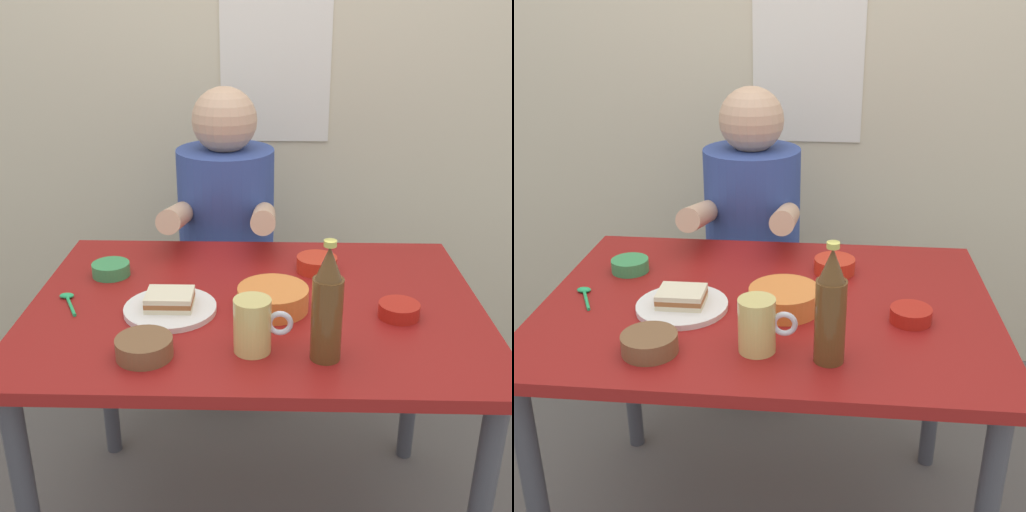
% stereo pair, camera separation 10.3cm
% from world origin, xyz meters
% --- Properties ---
extents(wall_back, '(4.40, 0.09, 2.60)m').
position_xyz_m(wall_back, '(0.00, 1.05, 1.30)').
color(wall_back, beige).
rests_on(wall_back, ground).
extents(dining_table, '(1.10, 0.80, 0.74)m').
position_xyz_m(dining_table, '(0.00, 0.00, 0.65)').
color(dining_table, maroon).
rests_on(dining_table, ground).
extents(stool, '(0.34, 0.34, 0.45)m').
position_xyz_m(stool, '(-0.12, 0.63, 0.35)').
color(stool, '#4C4C51').
rests_on(stool, ground).
extents(person_seated, '(0.33, 0.56, 0.72)m').
position_xyz_m(person_seated, '(-0.12, 0.62, 0.77)').
color(person_seated, '#33478C').
rests_on(person_seated, stool).
extents(plate_orange, '(0.22, 0.22, 0.01)m').
position_xyz_m(plate_orange, '(-0.20, -0.06, 0.75)').
color(plate_orange, silver).
rests_on(plate_orange, dining_table).
extents(sandwich, '(0.11, 0.09, 0.04)m').
position_xyz_m(sandwich, '(-0.20, -0.06, 0.77)').
color(sandwich, beige).
rests_on(sandwich, plate_orange).
extents(beer_mug, '(0.13, 0.08, 0.12)m').
position_xyz_m(beer_mug, '(0.00, -0.23, 0.80)').
color(beer_mug, '#D1BC66').
rests_on(beer_mug, dining_table).
extents(beer_bottle, '(0.06, 0.06, 0.26)m').
position_xyz_m(beer_bottle, '(0.15, -0.25, 0.86)').
color(beer_bottle, '#593819').
rests_on(beer_bottle, dining_table).
extents(sambal_bowl_red, '(0.10, 0.10, 0.03)m').
position_xyz_m(sambal_bowl_red, '(0.34, -0.07, 0.76)').
color(sambal_bowl_red, '#B21E14').
rests_on(sambal_bowl_red, dining_table).
extents(dip_bowl_green, '(0.10, 0.10, 0.03)m').
position_xyz_m(dip_bowl_green, '(-0.39, 0.14, 0.76)').
color(dip_bowl_green, '#388C4C').
rests_on(dip_bowl_green, dining_table).
extents(soup_bowl_orange, '(0.17, 0.17, 0.05)m').
position_xyz_m(soup_bowl_orange, '(0.04, -0.04, 0.77)').
color(soup_bowl_orange, orange).
rests_on(soup_bowl_orange, dining_table).
extents(condiment_bowl_brown, '(0.12, 0.12, 0.04)m').
position_xyz_m(condiment_bowl_brown, '(-0.22, -0.26, 0.76)').
color(condiment_bowl_brown, brown).
rests_on(condiment_bowl_brown, dining_table).
extents(sauce_bowl_chili, '(0.11, 0.11, 0.04)m').
position_xyz_m(sauce_bowl_chili, '(0.16, 0.19, 0.76)').
color(sauce_bowl_chili, red).
rests_on(sauce_bowl_chili, dining_table).
extents(spoon, '(0.07, 0.11, 0.01)m').
position_xyz_m(spoon, '(-0.46, -0.01, 0.75)').
color(spoon, '#26A559').
rests_on(spoon, dining_table).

